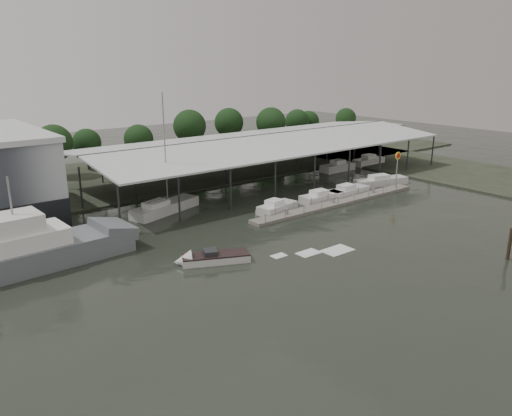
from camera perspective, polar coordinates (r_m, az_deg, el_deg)
ground at (r=48.82m, az=6.05°, el=-5.16°), size 200.00×200.00×0.00m
land_strip_far at (r=82.75m, az=-14.67°, el=3.53°), size 140.00×30.00×0.30m
land_strip_east at (r=89.60m, az=22.51°, el=3.77°), size 20.00×60.00×0.30m
covered_boat_shed at (r=78.51m, az=0.81°, el=7.87°), size 58.24×24.00×6.96m
floating_dock at (r=65.61m, az=9.38°, el=0.60°), size 28.00×2.00×1.40m
shell_fuel_sign at (r=73.87m, az=15.86°, el=4.95°), size 1.10×0.18×5.55m
distant_commercial_buildings at (r=120.24m, az=11.51°, el=8.51°), size 22.00×8.00×4.00m
grey_trawler at (r=49.23m, az=-24.20°, el=-4.43°), size 18.86×6.04×8.84m
white_sailboat at (r=62.05m, az=-10.44°, el=0.06°), size 9.97×5.44×14.60m
speedboat_underway at (r=46.46m, az=-5.35°, el=-5.77°), size 16.89×8.75×2.00m
moored_cruiser_0 at (r=61.31m, az=2.40°, el=0.08°), size 5.76×3.14×1.70m
moored_cruiser_1 at (r=66.40m, az=7.47°, el=1.24°), size 6.32×2.40×1.70m
moored_cruiser_2 at (r=69.87m, az=10.46°, el=1.88°), size 6.82×2.56×1.70m
moored_cruiser_3 at (r=76.91m, az=14.06°, el=3.00°), size 8.81×4.13×1.70m
horizon_tree_line at (r=97.95m, az=-4.03°, el=9.19°), size 72.50×11.69×9.22m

